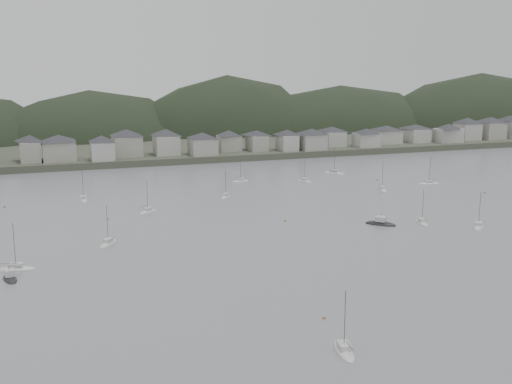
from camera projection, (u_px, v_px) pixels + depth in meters
name	position (u px, v px, depth m)	size (l,w,h in m)	color
ground	(382.00, 294.00, 122.90)	(900.00, 900.00, 0.00)	slate
far_shore_land	(141.00, 133.00, 395.20)	(900.00, 250.00, 3.00)	#383D2D
forested_ridge	(156.00, 158.00, 375.69)	(851.55, 103.94, 102.57)	black
waterfront_town	(280.00, 138.00, 307.00)	(451.48, 28.46, 12.92)	gray
moored_fleet	(213.00, 230.00, 169.50)	(248.93, 155.49, 12.82)	silver
motor_launch_near	(381.00, 224.00, 176.01)	(8.57, 8.44, 4.10)	black
motor_launch_far	(10.00, 278.00, 131.31)	(3.88, 7.45, 3.71)	black
mooring_buoys	(271.00, 228.00, 172.16)	(159.07, 115.91, 0.70)	#AD6E39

